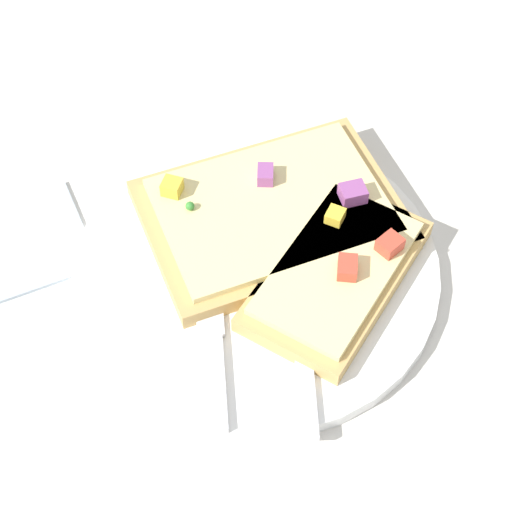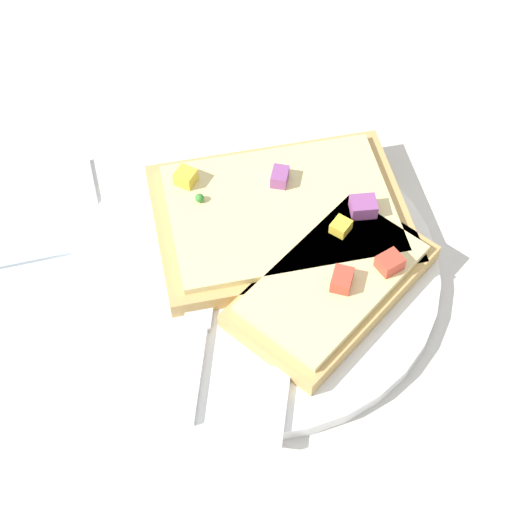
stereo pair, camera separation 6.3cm
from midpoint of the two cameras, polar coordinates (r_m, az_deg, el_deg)
ground_plane at (r=0.65m, az=2.78°, el=-1.33°), size 4.00×4.00×0.00m
plate at (r=0.65m, az=2.80°, el=-1.03°), size 0.28×0.28×0.01m
fork at (r=0.63m, az=5.17°, el=-2.19°), size 0.10×0.22×0.01m
knife at (r=0.61m, az=-0.94°, el=-4.52°), size 0.08×0.19×0.01m
pizza_slice_main at (r=0.66m, az=4.42°, el=2.56°), size 0.20×0.15×0.03m
pizza_slice_corner at (r=0.62m, az=8.06°, el=-2.02°), size 0.17×0.16×0.03m
crumb_scatter at (r=0.64m, az=2.85°, el=-0.35°), size 0.15×0.05×0.01m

